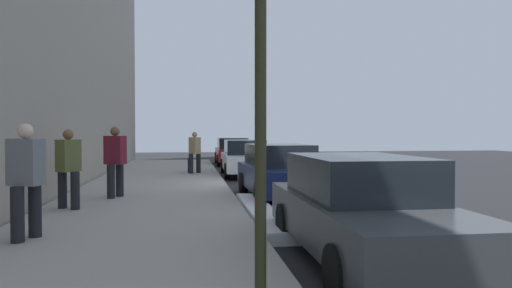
# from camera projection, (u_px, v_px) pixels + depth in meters

# --- Properties ---
(ground_plane) EXTENTS (56.00, 56.00, 0.00)m
(ground_plane) POSITION_uv_depth(u_px,v_px,m) (257.00, 188.00, 15.70)
(ground_plane) COLOR black
(sidewalk) EXTENTS (28.00, 4.60, 0.15)m
(sidewalk) POSITION_uv_depth(u_px,v_px,m) (155.00, 188.00, 15.23)
(sidewalk) COLOR #A39E93
(sidewalk) RESTS_ON ground
(lane_stripe_centre) EXTENTS (28.00, 0.14, 0.01)m
(lane_stripe_centre) POSITION_uv_depth(u_px,v_px,m) (350.00, 187.00, 16.15)
(lane_stripe_centre) COLOR gold
(lane_stripe_centre) RESTS_ON ground
(snow_bank_curb) EXTENTS (5.04, 0.56, 0.22)m
(snow_bank_curb) POSITION_uv_depth(u_px,v_px,m) (261.00, 213.00, 10.22)
(snow_bank_curb) COLOR white
(snow_bank_curb) RESTS_ON ground
(parked_car_red) EXTENTS (4.74, 1.96, 1.51)m
(parked_car_red) POSITION_uv_depth(u_px,v_px,m) (232.00, 151.00, 27.00)
(parked_car_red) COLOR black
(parked_car_red) RESTS_ON ground
(parked_car_white) EXTENTS (4.79, 1.97, 1.51)m
(parked_car_white) POSITION_uv_depth(u_px,v_px,m) (245.00, 158.00, 20.26)
(parked_car_white) COLOR black
(parked_car_white) RESTS_ON ground
(parked_car_navy) EXTENTS (4.36, 2.03, 1.51)m
(parked_car_navy) POSITION_uv_depth(u_px,v_px,m) (280.00, 172.00, 13.23)
(parked_car_navy) COLOR black
(parked_car_navy) RESTS_ON ground
(parked_car_charcoal) EXTENTS (4.75, 1.90, 1.51)m
(parked_car_charcoal) POSITION_uv_depth(u_px,v_px,m) (362.00, 209.00, 6.84)
(parked_car_charcoal) COLOR black
(parked_car_charcoal) RESTS_ON ground
(pedestrian_burgundy_coat) EXTENTS (0.57, 0.59, 1.85)m
(pedestrian_burgundy_coat) POSITION_uv_depth(u_px,v_px,m) (115.00, 160.00, 12.41)
(pedestrian_burgundy_coat) COLOR black
(pedestrian_burgundy_coat) RESTS_ON sidewalk
(pedestrian_olive_coat) EXTENTS (0.57, 0.52, 1.77)m
(pedestrian_olive_coat) POSITION_uv_depth(u_px,v_px,m) (68.00, 166.00, 10.55)
(pedestrian_olive_coat) COLOR black
(pedestrian_olive_coat) RESTS_ON sidewalk
(pedestrian_tan_coat) EXTENTS (0.54, 0.50, 1.71)m
(pedestrian_tan_coat) POSITION_uv_depth(u_px,v_px,m) (195.00, 151.00, 19.67)
(pedestrian_tan_coat) COLOR black
(pedestrian_tan_coat) RESTS_ON sidewalk
(pedestrian_grey_coat) EXTENTS (0.58, 0.58, 1.85)m
(pedestrian_grey_coat) POSITION_uv_depth(u_px,v_px,m) (26.00, 178.00, 7.54)
(pedestrian_grey_coat) COLOR black
(pedestrian_grey_coat) RESTS_ON sidewalk
(traffic_light_pole) EXTENTS (0.35, 0.26, 4.03)m
(traffic_light_pole) POSITION_uv_depth(u_px,v_px,m) (261.00, 30.00, 4.80)
(traffic_light_pole) COLOR #2D2D19
(traffic_light_pole) RESTS_ON sidewalk
(rolling_suitcase) EXTENTS (0.34, 0.22, 0.95)m
(rolling_suitcase) POSITION_uv_depth(u_px,v_px,m) (190.00, 165.00, 20.05)
(rolling_suitcase) COLOR #191E38
(rolling_suitcase) RESTS_ON sidewalk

